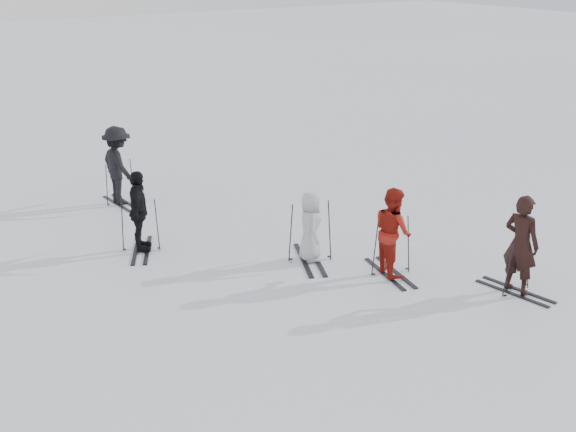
% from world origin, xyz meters
% --- Properties ---
extents(ground, '(120.00, 120.00, 0.00)m').
position_xyz_m(ground, '(0.00, 0.00, 0.00)').
color(ground, silver).
rests_on(ground, ground).
extents(skier_near_dark, '(0.57, 0.78, 1.95)m').
position_xyz_m(skier_near_dark, '(2.83, -2.70, 0.98)').
color(skier_near_dark, black).
rests_on(skier_near_dark, ground).
extents(skier_red, '(0.86, 1.01, 1.81)m').
position_xyz_m(skier_red, '(1.37, -0.73, 0.90)').
color(skier_red, maroon).
rests_on(skier_red, ground).
extents(skier_grey, '(0.73, 0.86, 1.50)m').
position_xyz_m(skier_grey, '(0.38, 0.73, 0.75)').
color(skier_grey, '#A9ACB2').
rests_on(skier_grey, ground).
extents(skier_uphill_left, '(0.86, 1.13, 1.79)m').
position_xyz_m(skier_uphill_left, '(-2.42, 3.18, 0.90)').
color(skier_uphill_left, black).
rests_on(skier_uphill_left, ground).
extents(skier_uphill_far, '(0.86, 1.36, 2.01)m').
position_xyz_m(skier_uphill_far, '(-1.64, 6.44, 1.01)').
color(skier_uphill_far, black).
rests_on(skier_uphill_far, ground).
extents(skis_near_dark, '(1.74, 1.11, 1.19)m').
position_xyz_m(skis_near_dark, '(2.83, -2.70, 0.59)').
color(skis_near_dark, black).
rests_on(skis_near_dark, ground).
extents(skis_red, '(1.86, 1.25, 1.24)m').
position_xyz_m(skis_red, '(1.37, -0.73, 0.62)').
color(skis_red, black).
rests_on(skis_red, ground).
extents(skis_grey, '(2.10, 1.65, 1.36)m').
position_xyz_m(skis_grey, '(0.38, 0.73, 0.68)').
color(skis_grey, black).
rests_on(skis_grey, ground).
extents(skis_uphill_left, '(1.88, 1.53, 1.21)m').
position_xyz_m(skis_uphill_left, '(-2.42, 3.18, 0.61)').
color(skis_uphill_left, black).
rests_on(skis_uphill_left, ground).
extents(skis_uphill_far, '(1.67, 0.98, 1.17)m').
position_xyz_m(skis_uphill_far, '(-1.64, 6.44, 0.58)').
color(skis_uphill_far, black).
rests_on(skis_uphill_far, ground).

